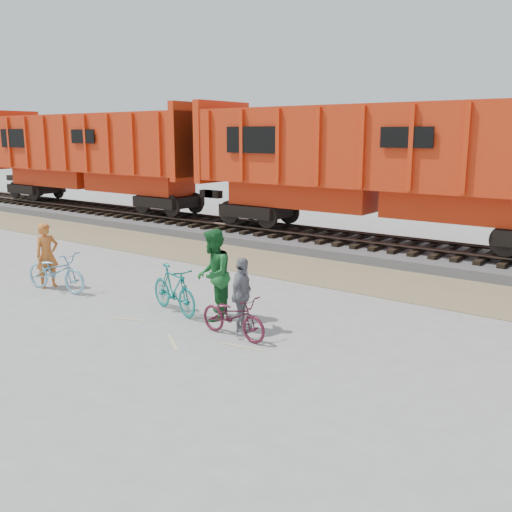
% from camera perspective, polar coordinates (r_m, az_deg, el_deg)
% --- Properties ---
extents(ground, '(120.00, 120.00, 0.00)m').
position_cam_1_polar(ground, '(12.56, -7.05, -6.22)').
color(ground, '#9E9E99').
rests_on(ground, ground).
extents(gravel_strip, '(120.00, 3.00, 0.02)m').
position_cam_1_polar(gravel_strip, '(16.79, 6.05, -1.48)').
color(gravel_strip, '#857152').
rests_on(gravel_strip, ground).
extents(ballast_bed, '(120.00, 4.00, 0.30)m').
position_cam_1_polar(ballast_bed, '(19.78, 11.28, 0.83)').
color(ballast_bed, slate).
rests_on(ballast_bed, ground).
extents(track, '(120.00, 2.60, 0.24)m').
position_cam_1_polar(track, '(19.73, 11.32, 1.75)').
color(track, black).
rests_on(track, ballast_bed).
extents(hopper_car_left, '(14.00, 3.13, 4.65)m').
position_cam_1_polar(hopper_car_left, '(28.93, -15.98, 9.79)').
color(hopper_car_left, black).
rests_on(hopper_car_left, track).
extents(hopper_car_center, '(14.00, 3.13, 4.65)m').
position_cam_1_polar(hopper_car_center, '(19.30, 12.58, 9.06)').
color(hopper_car_center, black).
rests_on(hopper_car_center, track).
extents(bicycle_blue, '(2.02, 0.95, 1.02)m').
position_cam_1_polar(bicycle_blue, '(15.35, -19.37, -1.47)').
color(bicycle_blue, '#76B5CE').
rests_on(bicycle_blue, ground).
extents(bicycle_teal, '(1.84, 0.94, 1.07)m').
position_cam_1_polar(bicycle_teal, '(12.88, -8.22, -3.32)').
color(bicycle_teal, '#11726C').
rests_on(bicycle_teal, ground).
extents(bicycle_maroon, '(1.66, 0.67, 0.86)m').
position_cam_1_polar(bicycle_maroon, '(11.25, -2.29, -6.03)').
color(bicycle_maroon, '#521629').
rests_on(bicycle_maroon, ground).
extents(person_solo, '(0.49, 0.67, 1.70)m').
position_cam_1_polar(person_solo, '(15.75, -20.17, 0.06)').
color(person_solo, '#C96728').
rests_on(person_solo, ground).
extents(person_man, '(1.13, 1.20, 1.97)m').
position_cam_1_polar(person_man, '(12.24, -4.31, -1.85)').
color(person_man, '#1D672B').
rests_on(person_man, ground).
extents(person_woman, '(0.61, 0.96, 1.52)m').
position_cam_1_polar(person_woman, '(11.51, -1.43, -3.88)').
color(person_woman, gray).
rests_on(person_woman, ground).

